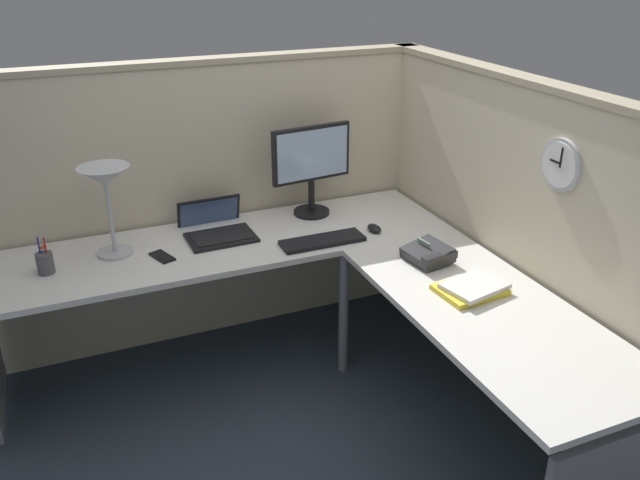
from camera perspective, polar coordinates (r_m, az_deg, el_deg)
name	(u,v)px	position (r m, az deg, el deg)	size (l,w,h in m)	color
ground_plane	(327,393)	(3.42, 0.65, -13.37)	(6.80, 6.80, 0.00)	#2D3842
cubicle_wall_back	(205,203)	(3.65, -10.07, 3.22)	(2.57, 0.12, 1.58)	beige
cubicle_wall_right	(517,246)	(3.22, 17.00, -0.55)	(0.12, 2.37, 1.58)	beige
desk	(303,296)	(2.98, -1.51, -4.99)	(2.35, 2.15, 0.73)	silver
monitor	(311,164)	(3.52, -0.76, 6.75)	(0.46, 0.20, 0.50)	black
laptop	(216,228)	(3.42, -9.18, 1.07)	(0.35, 0.39, 0.22)	black
keyboard	(322,241)	(3.26, 0.22, -0.07)	(0.43, 0.14, 0.02)	black
computer_mouse	(374,228)	(3.40, 4.81, 1.04)	(0.06, 0.10, 0.03)	black
desk_lamp_dome	(105,184)	(3.17, -18.41, 4.75)	(0.24, 0.24, 0.44)	#B7BABF
pen_cup	(45,263)	(3.21, -23.09, -1.85)	(0.08, 0.08, 0.18)	#4C4C51
cell_phone	(162,257)	(3.20, -13.75, -1.43)	(0.07, 0.14, 0.01)	black
office_phone	(429,255)	(3.10, 9.55, -1.29)	(0.22, 0.23, 0.11)	#232326
book_stack	(472,288)	(2.88, 13.24, -4.16)	(0.31, 0.25, 0.04)	yellow
wall_clock	(562,165)	(2.84, 20.55, 6.24)	(0.04, 0.22, 0.22)	#B7BABF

